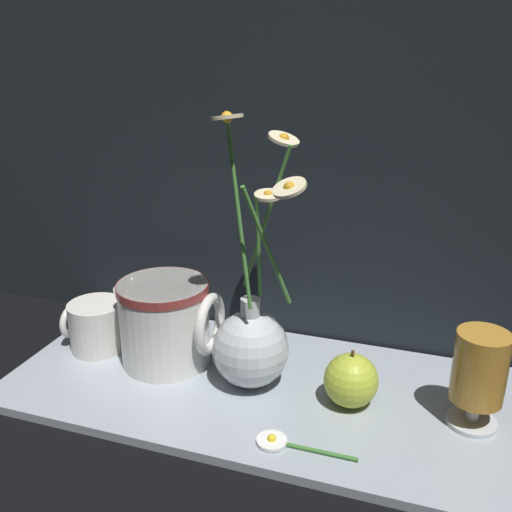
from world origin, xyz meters
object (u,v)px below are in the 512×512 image
ceramic_pitcher (166,319)px  vase_with_flowers (250,343)px  yellow_mug (96,326)px  orange_fruit (351,380)px  tea_glass (479,370)px

ceramic_pitcher → vase_with_flowers: bearing=-8.3°
yellow_mug → ceramic_pitcher: (0.12, -0.00, 0.03)m
ceramic_pitcher → orange_fruit: size_ratio=1.98×
yellow_mug → vase_with_flowers: bearing=-4.8°
orange_fruit → tea_glass: bearing=3.6°
orange_fruit → ceramic_pitcher: bearing=175.5°
yellow_mug → orange_fruit: orange_fruit is taller
vase_with_flowers → ceramic_pitcher: size_ratio=2.38×
yellow_mug → orange_fruit: (0.39, -0.02, -0.00)m
orange_fruit → yellow_mug: bearing=176.6°
vase_with_flowers → ceramic_pitcher: bearing=171.7°
tea_glass → orange_fruit: (-0.15, -0.01, -0.04)m
ceramic_pitcher → tea_glass: (0.42, -0.01, 0.01)m
tea_glass → orange_fruit: bearing=-176.4°
tea_glass → orange_fruit: size_ratio=1.59×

